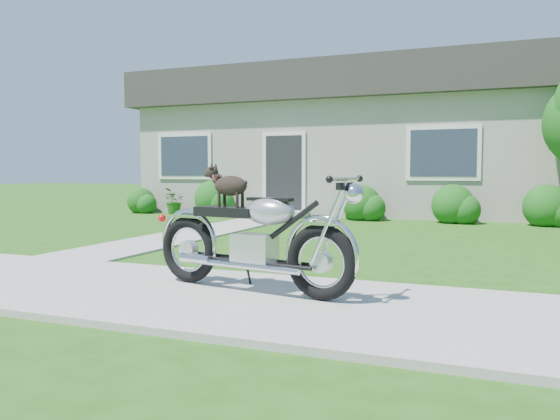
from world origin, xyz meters
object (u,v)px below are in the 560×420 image
object	(u,v)px
potted_plant_left	(175,201)
potted_plant_right	(352,206)
house	(366,139)
motorcycle_with_dog	(253,237)

from	to	relation	value
potted_plant_left	potted_plant_right	size ratio (longest dim) A/B	1.09
house	potted_plant_right	world-z (taller)	house
potted_plant_left	motorcycle_with_dog	xyz separation A→B (m)	(6.15, -8.33, 0.19)
potted_plant_right	motorcycle_with_dog	world-z (taller)	motorcycle_with_dog
house	potted_plant_left	world-z (taller)	house
potted_plant_left	potted_plant_right	world-z (taller)	potted_plant_left
house	potted_plant_left	bearing A→B (deg)	-143.02
potted_plant_left	potted_plant_right	bearing A→B (deg)	0.00
potted_plant_left	house	bearing A→B (deg)	36.98
house	potted_plant_right	size ratio (longest dim) A/B	19.05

